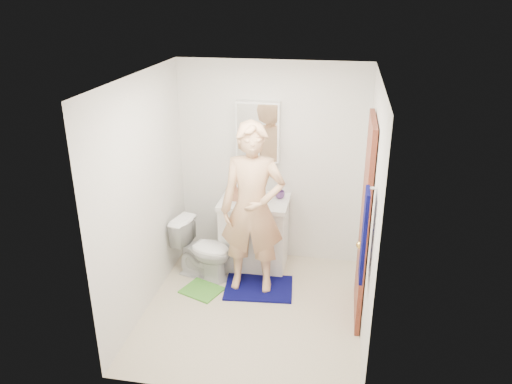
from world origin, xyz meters
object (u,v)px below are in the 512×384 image
medicine_cabinet (258,132)px  soap_dispenser (236,192)px  towel (364,236)px  toothbrush_cup (280,195)px  toilet (203,249)px  man (253,209)px  vanity_cabinet (255,235)px

medicine_cabinet → soap_dispenser: medicine_cabinet is taller
towel → toothbrush_cup: (-0.90, 1.58, -0.36)m
towel → toilet: towel is taller
medicine_cabinet → man: bearing=-84.4°
soap_dispenser → man: 0.54m
toilet → man: man is taller
soap_dispenser → toilet: bearing=-136.0°
medicine_cabinet → towel: bearing=-55.4°
vanity_cabinet → soap_dispenser: 0.59m
vanity_cabinet → soap_dispenser: size_ratio=3.93×
vanity_cabinet → towel: (1.18, -1.48, 0.85)m
toothbrush_cup → toilet: bearing=-150.7°
medicine_cabinet → soap_dispenser: bearing=-127.7°
towel → toilet: 2.24m
soap_dispenser → medicine_cabinet: bearing=52.3°
medicine_cabinet → towel: medicine_cabinet is taller
toilet → soap_dispenser: bearing=-31.9°
towel → toilet: (-1.71, 1.13, -0.90)m
medicine_cabinet → towel: 2.11m
towel → toothbrush_cup: 1.86m
vanity_cabinet → soap_dispenser: soap_dispenser is taller
towel → man: 1.51m
man → towel: bearing=-44.2°
toilet → soap_dispenser: soap_dispenser is taller
vanity_cabinet → medicine_cabinet: medicine_cabinet is taller
vanity_cabinet → man: man is taller
toothbrush_cup → man: bearing=-109.2°
vanity_cabinet → toothbrush_cup: toothbrush_cup is taller
toilet → man: 0.87m
soap_dispenser → man: bearing=-58.6°
toothbrush_cup → towel: bearing=-60.4°
towel → soap_dispenser: size_ratio=3.93×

